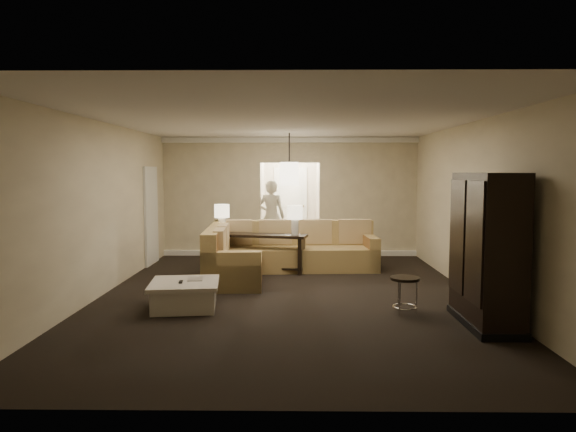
{
  "coord_description": "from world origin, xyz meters",
  "views": [
    {
      "loc": [
        0.11,
        -8.13,
        2.0
      ],
      "look_at": [
        -0.01,
        1.2,
        1.19
      ],
      "focal_mm": 32.0,
      "sensor_mm": 36.0,
      "label": 1
    }
  ],
  "objects_px": {
    "sectional_sofa": "(276,253)",
    "coffee_table": "(185,294)",
    "console_table": "(258,249)",
    "armoire": "(486,253)",
    "drink_table": "(405,287)",
    "person": "(271,213)"
  },
  "relations": [
    {
      "from": "armoire",
      "to": "drink_table",
      "type": "relative_size",
      "value": 3.83
    },
    {
      "from": "console_table",
      "to": "drink_table",
      "type": "xyz_separation_m",
      "value": [
        2.29,
        -3.01,
        -0.08
      ]
    },
    {
      "from": "sectional_sofa",
      "to": "coffee_table",
      "type": "distance_m",
      "value": 2.88
    },
    {
      "from": "coffee_table",
      "to": "drink_table",
      "type": "distance_m",
      "value": 3.18
    },
    {
      "from": "console_table",
      "to": "drink_table",
      "type": "height_order",
      "value": "console_table"
    },
    {
      "from": "coffee_table",
      "to": "drink_table",
      "type": "relative_size",
      "value": 2.11
    },
    {
      "from": "armoire",
      "to": "drink_table",
      "type": "distance_m",
      "value": 1.22
    },
    {
      "from": "coffee_table",
      "to": "drink_table",
      "type": "height_order",
      "value": "drink_table"
    },
    {
      "from": "console_table",
      "to": "person",
      "type": "xyz_separation_m",
      "value": [
        0.17,
        2.3,
        0.54
      ]
    },
    {
      "from": "console_table",
      "to": "armoire",
      "type": "bearing_deg",
      "value": -35.29
    },
    {
      "from": "console_table",
      "to": "armoire",
      "type": "height_order",
      "value": "armoire"
    },
    {
      "from": "coffee_table",
      "to": "person",
      "type": "xyz_separation_m",
      "value": [
        1.04,
        5.07,
        0.79
      ]
    },
    {
      "from": "coffee_table",
      "to": "console_table",
      "type": "xyz_separation_m",
      "value": [
        0.88,
        2.77,
        0.25
      ]
    },
    {
      "from": "person",
      "to": "coffee_table",
      "type": "bearing_deg",
      "value": 91.05
    },
    {
      "from": "console_table",
      "to": "person",
      "type": "relative_size",
      "value": 1.01
    },
    {
      "from": "coffee_table",
      "to": "armoire",
      "type": "xyz_separation_m",
      "value": [
        4.09,
        -0.78,
        0.75
      ]
    },
    {
      "from": "person",
      "to": "armoire",
      "type": "bearing_deg",
      "value": 130.14
    },
    {
      "from": "sectional_sofa",
      "to": "coffee_table",
      "type": "bearing_deg",
      "value": -118.74
    },
    {
      "from": "drink_table",
      "to": "person",
      "type": "distance_m",
      "value": 5.75
    },
    {
      "from": "person",
      "to": "console_table",
      "type": "bearing_deg",
      "value": 98.51
    },
    {
      "from": "sectional_sofa",
      "to": "coffee_table",
      "type": "height_order",
      "value": "sectional_sofa"
    },
    {
      "from": "armoire",
      "to": "drink_table",
      "type": "bearing_deg",
      "value": 149.46
    }
  ]
}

